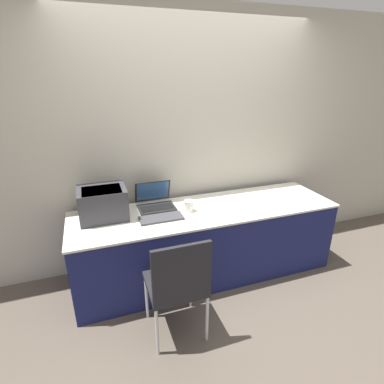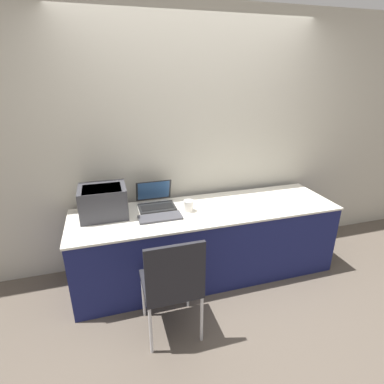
{
  "view_description": "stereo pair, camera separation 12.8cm",
  "coord_description": "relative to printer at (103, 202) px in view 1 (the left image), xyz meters",
  "views": [
    {
      "loc": [
        -1.02,
        -2.11,
        1.97
      ],
      "look_at": [
        -0.14,
        0.39,
        0.92
      ],
      "focal_mm": 28.0,
      "sensor_mm": 36.0,
      "label": 1
    },
    {
      "loc": [
        -0.9,
        -2.15,
        1.97
      ],
      "look_at": [
        -0.14,
        0.39,
        0.92
      ],
      "focal_mm": 28.0,
      "sensor_mm": 36.0,
      "label": 2
    }
  ],
  "objects": [
    {
      "name": "laptop_left",
      "position": [
        0.5,
        0.08,
        -0.1
      ],
      "size": [
        0.36,
        0.33,
        0.24
      ],
      "color": "black",
      "rests_on": "table"
    },
    {
      "name": "ground_plane",
      "position": [
        0.96,
        -0.49,
        -0.89
      ],
      "size": [
        14.0,
        14.0,
        0.0
      ],
      "primitive_type": "plane",
      "color": "brown"
    },
    {
      "name": "coffee_cup",
      "position": [
        0.78,
        -0.13,
        -0.1
      ],
      "size": [
        0.09,
        0.09,
        0.11
      ],
      "color": "white",
      "rests_on": "table"
    },
    {
      "name": "table",
      "position": [
        0.96,
        -0.13,
        -0.52
      ],
      "size": [
        2.6,
        0.74,
        0.74
      ],
      "color": "#191E51",
      "rests_on": "ground_plane"
    },
    {
      "name": "printer",
      "position": [
        0.0,
        0.0,
        0.0
      ],
      "size": [
        0.42,
        0.35,
        0.29
      ],
      "color": "#333338",
      "rests_on": "table"
    },
    {
      "name": "chair",
      "position": [
        0.44,
        -0.84,
        -0.36
      ],
      "size": [
        0.43,
        0.43,
        0.91
      ],
      "color": "black",
      "rests_on": "ground_plane"
    },
    {
      "name": "wall_back",
      "position": [
        0.96,
        0.33,
        0.41
      ],
      "size": [
        8.0,
        0.05,
        2.6
      ],
      "color": "#B7B2A3",
      "rests_on": "ground_plane"
    },
    {
      "name": "external_keyboard",
      "position": [
        0.48,
        -0.21,
        -0.14
      ],
      "size": [
        0.4,
        0.17,
        0.02
      ],
      "color": "#3D3D42",
      "rests_on": "table"
    }
  ]
}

